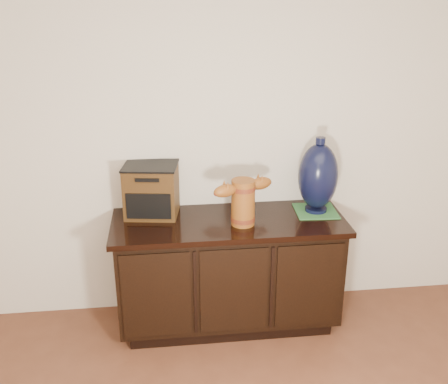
{
  "coord_description": "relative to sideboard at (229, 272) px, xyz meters",
  "views": [
    {
      "loc": [
        -0.38,
        -0.73,
        2.11
      ],
      "look_at": [
        -0.04,
        2.18,
        0.96
      ],
      "focal_mm": 42.0,
      "sensor_mm": 36.0,
      "label": 1
    }
  ],
  "objects": [
    {
      "name": "tv_radio",
      "position": [
        -0.47,
        0.15,
        0.53
      ],
      "size": [
        0.37,
        0.31,
        0.33
      ],
      "rotation": [
        0.0,
        0.0,
        -0.15
      ],
      "color": "#3F270F",
      "rests_on": "sideboard"
    },
    {
      "name": "sideboard",
      "position": [
        0.0,
        0.0,
        0.0
      ],
      "size": [
        1.46,
        0.56,
        0.75
      ],
      "color": "black",
      "rests_on": "ground"
    },
    {
      "name": "terracotta_vessel",
      "position": [
        0.08,
        -0.07,
        0.53
      ],
      "size": [
        0.4,
        0.22,
        0.29
      ],
      "rotation": [
        0.0,
        0.0,
        0.4
      ],
      "color": "#93511A",
      "rests_on": "sideboard"
    },
    {
      "name": "spray_can",
      "position": [
        0.14,
        0.1,
        0.46
      ],
      "size": [
        0.06,
        0.06,
        0.18
      ],
      "color": "#5A150F",
      "rests_on": "sideboard"
    },
    {
      "name": "green_mat",
      "position": [
        0.58,
        0.07,
        0.37
      ],
      "size": [
        0.28,
        0.28,
        0.01
      ],
      "primitive_type": "cube",
      "rotation": [
        0.0,
        0.0,
        -0.06
      ],
      "color": "#2D6532",
      "rests_on": "sideboard"
    },
    {
      "name": "lamp_base",
      "position": [
        0.58,
        0.07,
        0.61
      ],
      "size": [
        0.27,
        0.27,
        0.49
      ],
      "rotation": [
        0.0,
        0.0,
        -0.06
      ],
      "color": "black",
      "rests_on": "green_mat"
    }
  ]
}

